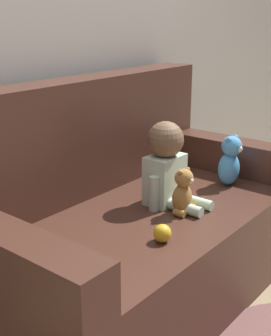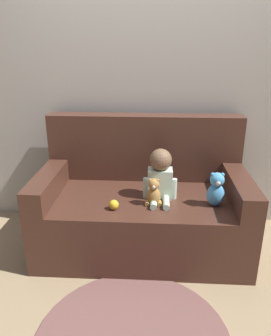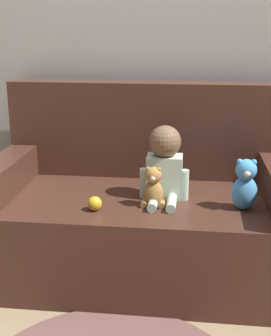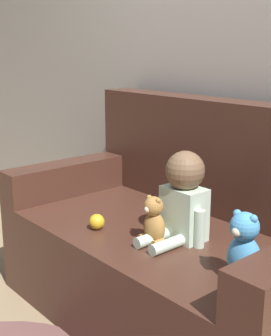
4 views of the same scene
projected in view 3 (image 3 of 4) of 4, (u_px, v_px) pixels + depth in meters
name	position (u px, v px, depth m)	size (l,w,h in m)	color
ground_plane	(140.00, 271.00, 2.69)	(12.00, 12.00, 0.00)	#9E8460
wall_back	(150.00, 34.00, 2.80)	(8.00, 0.05, 2.60)	#ADA89E
couch	(141.00, 210.00, 2.64)	(1.63, 0.89, 1.04)	#47281E
person_baby	(164.00, 165.00, 2.43)	(0.26, 0.31, 0.39)	silver
teddy_bear_brown	(153.00, 188.00, 2.35)	(0.12, 0.10, 0.21)	#AD7A3D
plush_toy_side	(245.00, 185.00, 2.30)	(0.13, 0.12, 0.26)	#4C9EDB
toy_ball	(95.00, 203.00, 2.31)	(0.07, 0.07, 0.07)	gold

